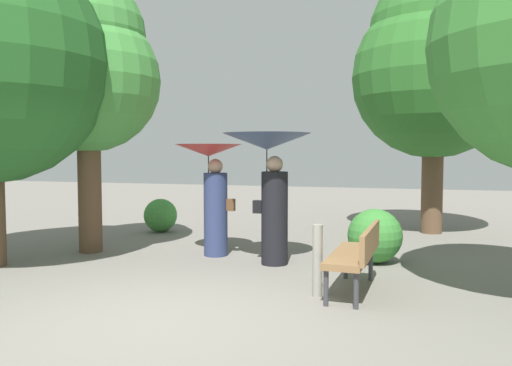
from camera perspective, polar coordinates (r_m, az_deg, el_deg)
The scene contains 9 objects.
ground_plane at distance 5.71m, azimuth -11.19°, elevation -14.49°, with size 40.00×40.00×0.00m, color slate.
person_left at distance 8.63m, azimuth -4.91°, elevation 0.36°, with size 1.12×1.12×1.88m.
person_right at distance 7.93m, azimuth 1.51°, elevation 1.75°, with size 1.37×1.37×2.04m.
park_bench at distance 6.53m, azimuth 11.20°, elevation -7.54°, with size 0.56×1.52×0.83m.
tree_mid_left at distance 9.46m, azimuth -18.24°, elevation 12.25°, with size 2.48×2.48×4.77m.
tree_mid_right at distance 11.73m, azimuth 19.24°, elevation 12.49°, with size 3.46×3.46×5.61m.
bush_path_left at distance 8.31m, azimuth 13.06°, elevation -5.75°, with size 0.86×0.86×0.86m, color #387F33.
bush_path_right at distance 11.38m, azimuth -10.57°, elevation -3.55°, with size 0.72×0.72×0.72m, color #428C3D.
path_marker_post at distance 6.31m, azimuth 6.85°, elevation -8.56°, with size 0.12×0.12×0.88m, color gray.
Camera 1 is at (2.56, -4.79, 1.76)m, focal length 36.00 mm.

